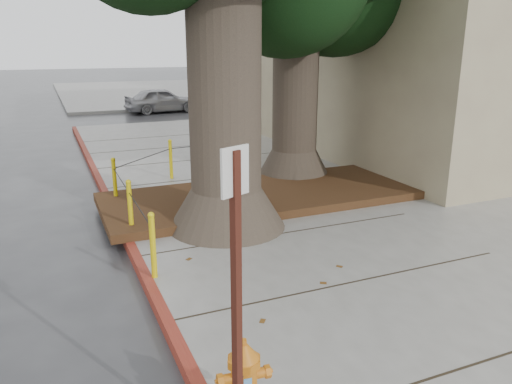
# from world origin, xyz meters

# --- Properties ---
(ground) EXTENTS (140.00, 140.00, 0.00)m
(ground) POSITION_xyz_m (0.00, 0.00, 0.00)
(ground) COLOR #28282B
(ground) RESTS_ON ground
(sidewalk_main) EXTENTS (16.00, 26.00, 0.15)m
(sidewalk_main) POSITION_xyz_m (6.00, 2.50, 0.07)
(sidewalk_main) COLOR slate
(sidewalk_main) RESTS_ON ground
(sidewalk_far) EXTENTS (16.00, 20.00, 0.15)m
(sidewalk_far) POSITION_xyz_m (6.00, 30.00, 0.07)
(sidewalk_far) COLOR slate
(sidewalk_far) RESTS_ON ground
(curb_red) EXTENTS (0.14, 26.00, 0.16)m
(curb_red) POSITION_xyz_m (-2.00, 2.50, 0.07)
(curb_red) COLOR maroon
(curb_red) RESTS_ON ground
(planter_bed) EXTENTS (6.40, 2.60, 0.16)m
(planter_bed) POSITION_xyz_m (0.90, 3.90, 0.23)
(planter_bed) COLOR black
(planter_bed) RESTS_ON sidewalk_main
(building_side_white) EXTENTS (10.00, 10.00, 9.00)m
(building_side_white) POSITION_xyz_m (16.00, 26.00, 4.50)
(building_side_white) COLOR silver
(building_side_white) RESTS_ON ground
(building_side_grey) EXTENTS (12.00, 14.00, 12.00)m
(building_side_grey) POSITION_xyz_m (22.00, 32.00, 6.00)
(building_side_grey) COLOR slate
(building_side_grey) RESTS_ON ground
(bollard_ring) EXTENTS (3.79, 5.39, 0.95)m
(bollard_ring) POSITION_xyz_m (-0.87, 4.38, 0.66)
(bollard_ring) COLOR #D7BB0B
(bollard_ring) RESTS_ON sidewalk_main
(fire_hydrant) EXTENTS (0.41, 0.37, 0.77)m
(fire_hydrant) POSITION_xyz_m (-1.77, -1.79, 0.52)
(fire_hydrant) COLOR orange
(fire_hydrant) RESTS_ON sidewalk_main
(signpost) EXTENTS (0.23, 0.11, 2.43)m
(signpost) POSITION_xyz_m (-1.95, -2.09, 1.53)
(signpost) COLOR #471911
(signpost) RESTS_ON sidewalk_main
(car_silver) EXTENTS (3.65, 1.76, 1.20)m
(car_silver) POSITION_xyz_m (2.38, 19.45, 0.60)
(car_silver) COLOR #A2A1A6
(car_silver) RESTS_ON ground
(car_red) EXTENTS (4.28, 1.97, 1.36)m
(car_red) POSITION_xyz_m (12.61, 19.72, 0.68)
(car_red) COLOR maroon
(car_red) RESTS_ON ground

